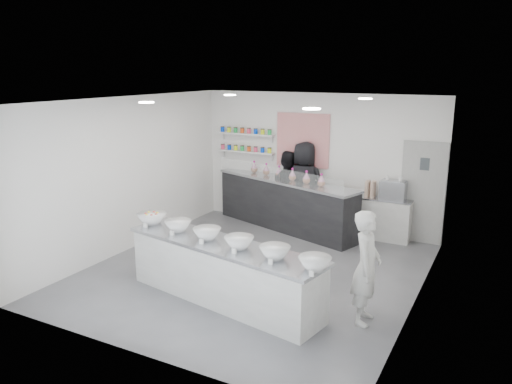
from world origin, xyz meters
TOP-DOWN VIEW (x-y plane):
  - floor at (0.00, 0.00)m, footprint 6.00×6.00m
  - ceiling at (0.00, 0.00)m, footprint 6.00×6.00m
  - back_wall at (0.00, 3.00)m, footprint 5.50×0.00m
  - left_wall at (-2.75, 0.00)m, footprint 0.00×6.00m
  - right_wall at (2.75, 0.00)m, footprint 0.00×6.00m
  - back_door at (2.30, 2.97)m, footprint 0.88×0.04m
  - pattern_panel at (-0.35, 2.98)m, footprint 1.25×0.03m
  - jar_shelf_lower at (-1.75, 2.90)m, footprint 1.45×0.22m
  - jar_shelf_upper at (-1.75, 2.90)m, footprint 1.45×0.22m
  - preserve_jars at (-1.75, 2.88)m, footprint 1.45×0.10m
  - downlight_0 at (-1.40, -1.00)m, footprint 0.24×0.24m
  - downlight_1 at (1.40, -1.00)m, footprint 0.24×0.24m
  - downlight_2 at (-1.40, 1.60)m, footprint 0.24×0.24m
  - downlight_3 at (1.40, 1.60)m, footprint 0.24×0.24m
  - prep_counter at (0.11, -1.22)m, footprint 3.51×1.40m
  - back_bar at (-0.54, 2.51)m, footprint 3.68×1.78m
  - sneeze_guard at (-0.64, 2.21)m, footprint 3.42×1.15m
  - espresso_ledge at (1.55, 2.78)m, footprint 1.19×0.38m
  - espresso_machine at (1.75, 2.78)m, footprint 0.51×0.35m
  - cup_stacks at (1.28, 2.78)m, footprint 0.24×0.24m
  - prep_bowls at (0.11, -1.22)m, footprint 3.73×1.21m
  - label_cards at (0.21, -1.75)m, footprint 3.31×0.04m
  - cookie_bags at (-0.54, 2.51)m, footprint 2.10×0.83m
  - woman_prep at (2.22, -0.85)m, footprint 0.45×0.63m
  - staff_left at (-0.62, 2.76)m, footprint 0.89×0.72m
  - staff_right at (-0.21, 2.76)m, footprint 0.98×0.65m

SIDE VIEW (x-z plane):
  - floor at x=0.00m, z-range 0.00..0.00m
  - espresso_ledge at x=1.55m, z-range 0.00..0.89m
  - prep_counter at x=0.11m, z-range 0.00..0.93m
  - back_bar at x=-0.54m, z-range 0.00..1.13m
  - woman_prep at x=2.22m, z-range 0.00..1.63m
  - staff_left at x=-0.62m, z-range 0.00..1.73m
  - label_cards at x=0.21m, z-range 0.93..1.00m
  - staff_right at x=-0.21m, z-range 0.00..1.96m
  - prep_bowls at x=0.11m, z-range 0.93..1.11m
  - back_door at x=2.30m, z-range 0.00..2.10m
  - cup_stacks at x=1.28m, z-range 0.89..1.23m
  - espresso_machine at x=1.75m, z-range 0.89..1.27m
  - cookie_bags at x=-0.54m, z-range 1.13..1.41m
  - sneeze_guard at x=-0.64m, z-range 1.13..1.44m
  - back_wall at x=0.00m, z-range -1.25..4.25m
  - left_wall at x=-2.75m, z-range -1.50..4.50m
  - right_wall at x=2.75m, z-range -1.50..4.50m
  - jar_shelf_lower at x=-1.75m, z-range 1.58..1.62m
  - preserve_jars at x=-1.75m, z-range 1.60..2.16m
  - pattern_panel at x=-0.35m, z-range 1.35..2.55m
  - jar_shelf_upper at x=-1.75m, z-range 2.00..2.04m
  - downlight_0 at x=-1.40m, z-range 2.97..2.99m
  - downlight_1 at x=1.40m, z-range 2.97..2.99m
  - downlight_2 at x=-1.40m, z-range 2.97..2.99m
  - downlight_3 at x=1.40m, z-range 2.97..2.99m
  - ceiling at x=0.00m, z-range 3.00..3.00m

